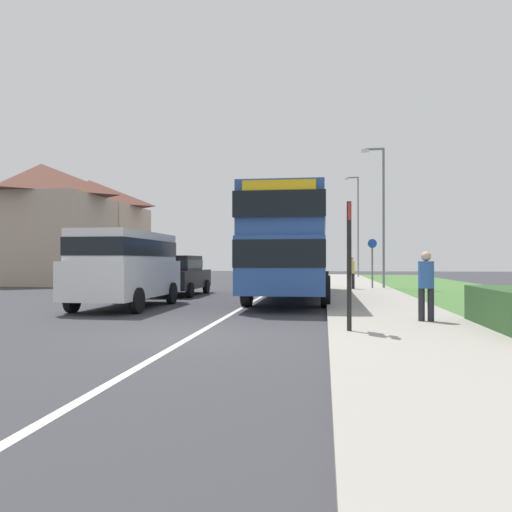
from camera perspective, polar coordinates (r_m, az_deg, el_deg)
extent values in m
plane|color=#38383D|center=(9.88, -7.21, -9.05)|extent=(120.00, 120.00, 0.00)
cube|color=silver|center=(17.68, -0.45, -5.26)|extent=(0.14, 60.00, 0.01)
cube|color=#9E998E|center=(15.59, 14.00, -5.68)|extent=(3.20, 68.00, 0.12)
cube|color=#284C93|center=(18.90, 4.11, -0.95)|extent=(2.50, 11.03, 1.65)
cube|color=#284C93|center=(18.96, 4.11, 3.90)|extent=(2.45, 10.81, 1.55)
cube|color=black|center=(18.90, 4.11, 0.05)|extent=(2.52, 11.08, 0.76)
cube|color=black|center=(18.96, 4.11, 4.13)|extent=(2.52, 11.08, 0.72)
cube|color=gold|center=(13.60, 2.61, 7.75)|extent=(2.00, 0.08, 0.44)
cylinder|color=black|center=(22.44, 1.49, -2.99)|extent=(0.30, 1.00, 1.00)
cylinder|color=black|center=(22.30, 7.89, -3.00)|extent=(0.30, 1.00, 1.00)
cylinder|color=black|center=(16.05, -1.05, -3.97)|extent=(0.30, 1.00, 1.00)
cylinder|color=black|center=(15.86, 7.93, -4.01)|extent=(0.30, 1.00, 1.00)
cube|color=silver|center=(15.98, -14.56, -2.52)|extent=(1.95, 5.05, 1.09)
cube|color=silver|center=(15.97, -14.56, 1.03)|extent=(1.72, 4.64, 0.89)
cube|color=black|center=(15.97, -14.56, 0.87)|extent=(1.75, 4.69, 0.50)
cylinder|color=black|center=(17.81, -15.50, -4.06)|extent=(0.20, 0.72, 0.72)
cylinder|color=black|center=(17.15, -9.61, -4.21)|extent=(0.20, 0.72, 0.72)
cylinder|color=black|center=(15.00, -20.25, -4.72)|extent=(0.20, 0.72, 0.72)
cylinder|color=black|center=(14.20, -13.40, -4.97)|extent=(0.20, 0.72, 0.72)
cube|color=black|center=(21.37, -8.85, -2.63)|extent=(1.80, 4.39, 0.75)
cube|color=black|center=(21.15, -9.02, -0.80)|extent=(1.58, 2.42, 0.61)
cube|color=black|center=(21.15, -9.02, -0.89)|extent=(1.62, 2.44, 0.34)
cylinder|color=black|center=(22.95, -9.99, -3.42)|extent=(0.20, 0.60, 0.60)
cylinder|color=black|center=(22.47, -5.70, -3.49)|extent=(0.20, 0.60, 0.60)
cylinder|color=black|center=(20.38, -12.33, -3.79)|extent=(0.20, 0.60, 0.60)
cylinder|color=black|center=(19.84, -7.54, -3.88)|extent=(0.20, 0.60, 0.60)
cylinder|color=#23232D|center=(11.75, 18.36, -5.58)|extent=(0.14, 0.14, 0.85)
cylinder|color=#23232D|center=(11.79, 19.32, -5.56)|extent=(0.14, 0.14, 0.85)
cylinder|color=#2D599E|center=(11.73, 18.83, -2.04)|extent=(0.34, 0.34, 0.60)
sphere|color=tan|center=(11.72, 18.83, -0.03)|extent=(0.22, 0.22, 0.22)
cylinder|color=#23232D|center=(24.23, 10.56, -2.97)|extent=(0.14, 0.14, 0.85)
cylinder|color=#23232D|center=(24.24, 11.03, -2.97)|extent=(0.14, 0.14, 0.85)
cylinder|color=#D1C14C|center=(24.22, 10.79, -1.26)|extent=(0.34, 0.34, 0.60)
sphere|color=tan|center=(24.22, 10.79, -0.29)|extent=(0.22, 0.22, 0.22)
cylinder|color=black|center=(9.74, 10.58, -1.49)|extent=(0.09, 0.09, 2.60)
cube|color=red|center=(9.78, 10.57, 4.97)|extent=(0.04, 0.44, 0.32)
cube|color=black|center=(9.75, 10.58, -0.02)|extent=(0.06, 0.52, 0.68)
cylinder|color=slate|center=(25.08, 13.13, -1.46)|extent=(0.08, 0.08, 2.10)
cylinder|color=blue|center=(25.09, 13.12, 1.40)|extent=(0.44, 0.03, 0.44)
cylinder|color=slate|center=(25.69, 14.36, 4.13)|extent=(0.12, 0.12, 7.08)
cube|color=slate|center=(26.15, 13.34, 11.78)|extent=(0.90, 0.10, 0.10)
cube|color=silver|center=(26.10, 12.34, 11.64)|extent=(0.36, 0.20, 0.14)
cylinder|color=slate|center=(42.37, 11.58, 3.21)|extent=(0.12, 0.12, 8.43)
cube|color=slate|center=(42.81, 10.96, 8.78)|extent=(0.90, 0.10, 0.10)
cube|color=silver|center=(42.78, 10.35, 8.69)|extent=(0.36, 0.20, 0.14)
cube|color=tan|center=(33.69, -23.33, 1.66)|extent=(7.38, 6.25, 5.45)
pyramid|color=brown|center=(34.03, -23.31, 7.96)|extent=(7.38, 6.25, 2.03)
cube|color=#C1A88E|center=(39.28, -18.51, 1.34)|extent=(7.38, 6.25, 5.45)
pyramid|color=brown|center=(39.58, -18.50, 6.76)|extent=(7.38, 6.25, 2.03)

